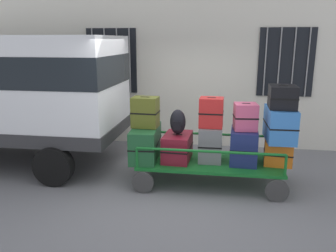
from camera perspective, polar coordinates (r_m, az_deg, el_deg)
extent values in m
plane|color=slate|center=(6.25, 0.78, -9.32)|extent=(40.00, 40.00, 0.00)
cube|color=silver|center=(8.21, 3.35, 14.21)|extent=(12.00, 0.30, 5.00)
cube|color=black|center=(8.43, -9.31, 10.65)|extent=(1.20, 0.04, 1.50)
cylinder|color=gray|center=(8.54, -12.31, 10.56)|extent=(0.03, 0.03, 1.50)
cylinder|color=gray|center=(8.44, -10.38, 10.61)|extent=(0.03, 0.03, 1.50)
cylinder|color=gray|center=(8.35, -8.39, 10.65)|extent=(0.03, 0.03, 1.50)
cylinder|color=gray|center=(8.26, -6.37, 10.68)|extent=(0.03, 0.03, 1.50)
cube|color=black|center=(8.14, 19.02, 9.96)|extent=(1.20, 0.04, 1.50)
cylinder|color=gray|center=(8.04, 15.86, 10.14)|extent=(0.03, 0.03, 1.50)
cylinder|color=gray|center=(8.08, 18.00, 10.01)|extent=(0.03, 0.03, 1.50)
cylinder|color=gray|center=(8.13, 20.12, 9.87)|extent=(0.03, 0.03, 1.50)
cylinder|color=gray|center=(8.19, 22.20, 9.71)|extent=(0.03, 0.03, 1.50)
cube|color=#2D2D30|center=(7.80, -25.58, 0.02)|extent=(4.86, 2.00, 0.24)
cylinder|color=black|center=(6.33, -18.47, -6.35)|extent=(0.70, 0.22, 0.70)
cube|color=#146023|center=(6.14, 6.95, -5.93)|extent=(2.45, 1.13, 0.05)
cylinder|color=#383838|center=(5.75, 17.67, -10.21)|extent=(0.37, 0.06, 0.37)
cylinder|color=#383838|center=(6.82, 16.23, -6.19)|extent=(0.37, 0.06, 0.37)
cylinder|color=#383838|center=(5.80, -4.20, -9.31)|extent=(0.37, 0.06, 0.37)
cylinder|color=#383838|center=(6.87, -2.01, -5.47)|extent=(0.37, 0.06, 0.37)
cylinder|color=#146023|center=(5.67, 18.96, -6.24)|extent=(0.04, 0.04, 0.34)
cylinder|color=#146023|center=(6.66, 17.44, -3.12)|extent=(0.04, 0.04, 0.34)
cylinder|color=#146023|center=(5.73, -5.18, -5.28)|extent=(0.04, 0.04, 0.34)
cylinder|color=#146023|center=(6.71, -3.04, -2.33)|extent=(0.04, 0.04, 0.34)
cylinder|color=#146023|center=(5.52, 6.86, -4.23)|extent=(2.37, 0.04, 0.04)
cylinder|color=#146023|center=(6.53, 7.21, -1.34)|extent=(2.37, 0.04, 0.04)
cube|color=#194C28|center=(6.14, -3.75, -2.79)|extent=(0.49, 1.01, 0.57)
cube|color=black|center=(6.14, -3.75, -2.79)|extent=(0.50, 1.02, 0.02)
cube|color=black|center=(6.07, -3.79, -0.27)|extent=(0.16, 0.04, 0.02)
cube|color=#4C5119|center=(6.02, -3.80, 2.32)|extent=(0.46, 0.35, 0.53)
cube|color=black|center=(6.02, -3.80, 2.32)|extent=(0.47, 0.36, 0.02)
cube|color=black|center=(5.97, -3.84, 4.76)|extent=(0.16, 0.04, 0.02)
cube|color=maroon|center=(6.06, 1.58, -3.51)|extent=(0.49, 0.73, 0.46)
cube|color=black|center=(6.06, 1.58, -3.51)|extent=(0.50, 0.74, 0.02)
cube|color=black|center=(6.00, 1.59, -1.45)|extent=(0.16, 0.04, 0.02)
cube|color=slate|center=(6.02, 7.04, -3.02)|extent=(0.39, 0.44, 0.61)
cube|color=black|center=(6.02, 7.04, -3.02)|extent=(0.40, 0.45, 0.02)
cube|color=black|center=(5.94, 7.12, -0.25)|extent=(0.14, 0.03, 0.02)
cube|color=#B21E1E|center=(5.90, 7.21, 2.27)|extent=(0.41, 0.35, 0.50)
cube|color=black|center=(5.90, 7.21, 2.27)|extent=(0.42, 0.36, 0.02)
cube|color=black|center=(5.85, 7.28, 4.63)|extent=(0.14, 0.03, 0.02)
cube|color=navy|center=(6.07, 12.47, -3.24)|extent=(0.48, 0.71, 0.58)
cube|color=black|center=(6.07, 12.47, -3.24)|extent=(0.50, 0.72, 0.02)
cube|color=black|center=(6.00, 12.61, -0.63)|extent=(0.16, 0.04, 0.02)
cube|color=#CC4C72|center=(5.92, 12.74, 1.53)|extent=(0.40, 0.40, 0.45)
cube|color=black|center=(5.92, 12.74, 1.53)|extent=(0.41, 0.41, 0.02)
cube|color=black|center=(5.88, 12.86, 3.61)|extent=(0.13, 0.04, 0.02)
cube|color=orange|center=(6.13, 17.82, -4.26)|extent=(0.49, 0.42, 0.42)
cube|color=black|center=(6.13, 17.82, -4.26)|extent=(0.50, 0.43, 0.02)
cube|color=black|center=(6.07, 17.96, -2.44)|extent=(0.16, 0.04, 0.02)
cube|color=#3372C6|center=(6.04, 18.11, 0.29)|extent=(0.46, 0.80, 0.55)
cube|color=black|center=(6.04, 18.11, 0.29)|extent=(0.47, 0.81, 0.02)
cube|color=black|center=(5.98, 18.30, 2.81)|extent=(0.16, 0.03, 0.02)
cube|color=black|center=(5.92, 18.50, 4.62)|extent=(0.44, 0.53, 0.37)
cube|color=black|center=(5.92, 18.50, 4.62)|extent=(0.45, 0.54, 0.02)
cube|color=black|center=(5.89, 18.64, 6.34)|extent=(0.15, 0.04, 0.02)
ellipsoid|color=black|center=(5.93, 1.64, 0.69)|extent=(0.27, 0.19, 0.44)
cube|color=black|center=(5.85, 1.53, 0.06)|extent=(0.14, 0.06, 0.15)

